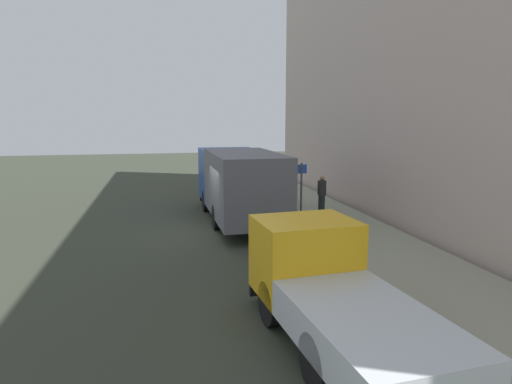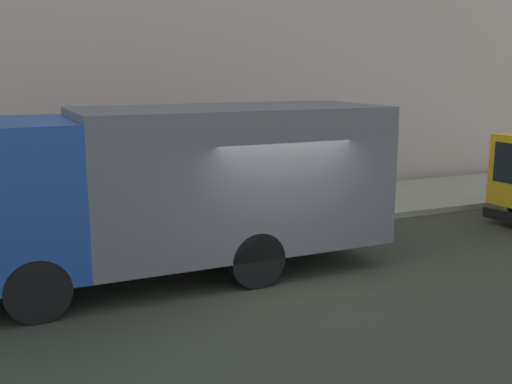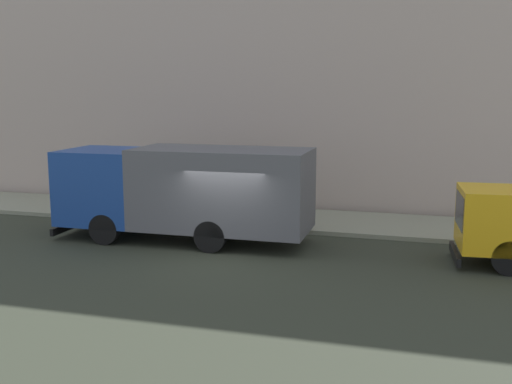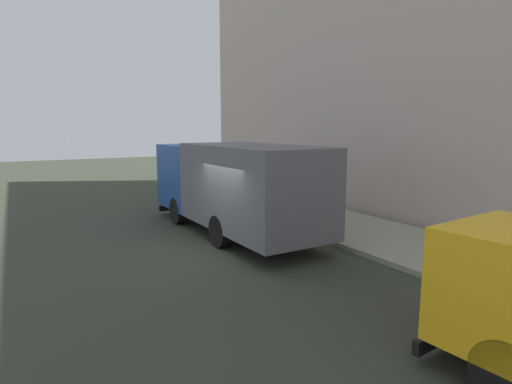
% 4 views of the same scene
% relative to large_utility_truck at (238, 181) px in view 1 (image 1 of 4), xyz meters
% --- Properties ---
extents(ground, '(80.00, 80.00, 0.00)m').
position_rel_large_utility_truck_xyz_m(ground, '(-1.08, -1.81, -1.72)').
color(ground, '#313629').
extents(sidewalk, '(3.72, 30.00, 0.15)m').
position_rel_large_utility_truck_xyz_m(sidewalk, '(3.78, -1.81, -1.65)').
color(sidewalk, gray).
rests_on(sidewalk, ground).
extents(building_facade, '(0.50, 30.00, 12.61)m').
position_rel_large_utility_truck_xyz_m(building_facade, '(6.14, -1.81, 4.58)').
color(building_facade, '#C0AB9E').
rests_on(building_facade, ground).
extents(large_utility_truck, '(2.68, 8.35, 3.05)m').
position_rel_large_utility_truck_xyz_m(large_utility_truck, '(0.00, 0.00, 0.00)').
color(large_utility_truck, '#1C4396').
rests_on(large_utility_truck, ground).
extents(small_flatbed_truck, '(2.55, 5.72, 2.18)m').
position_rel_large_utility_truck_xyz_m(small_flatbed_truck, '(-0.06, -10.63, -0.68)').
color(small_flatbed_truck, yellow).
rests_on(small_flatbed_truck, ground).
extents(pedestrian_walking, '(0.55, 0.55, 1.62)m').
position_rel_large_utility_truck_xyz_m(pedestrian_walking, '(3.01, 2.60, -0.73)').
color(pedestrian_walking, '#503151').
rests_on(pedestrian_walking, sidewalk).
extents(pedestrian_standing, '(0.53, 0.53, 1.71)m').
position_rel_large_utility_truck_xyz_m(pedestrian_standing, '(3.79, -0.02, -0.68)').
color(pedestrian_standing, black).
rests_on(pedestrian_standing, sidewalk).
extents(street_sign_post, '(0.44, 0.08, 2.48)m').
position_rel_large_utility_truck_xyz_m(street_sign_post, '(2.27, -1.68, -0.10)').
color(street_sign_post, '#4C5156').
rests_on(street_sign_post, sidewalk).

